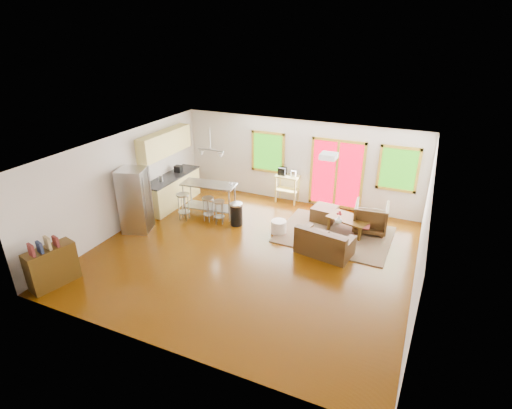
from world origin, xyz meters
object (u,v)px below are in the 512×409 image
at_px(refrigerator, 135,200).
at_px(island, 209,193).
at_px(rug, 335,234).
at_px(loveseat, 324,244).
at_px(kitchen_cart, 287,179).
at_px(armchair, 371,216).
at_px(coffee_table, 349,220).
at_px(ottoman, 324,214).

distance_m(refrigerator, island, 2.08).
height_order(rug, loveseat, loveseat).
bearing_deg(kitchen_cart, armchair, -18.41).
distance_m(island, kitchen_cart, 2.51).
relative_size(loveseat, armchair, 1.61).
xyz_separation_m(loveseat, armchair, (0.82, 1.69, 0.16)).
bearing_deg(loveseat, coffee_table, 86.83).
xyz_separation_m(armchair, ottoman, (-1.29, 0.10, -0.23)).
xyz_separation_m(rug, coffee_table, (0.29, 0.28, 0.36)).
relative_size(loveseat, kitchen_cart, 1.28).
xyz_separation_m(rug, kitchen_cart, (-1.94, 1.55, 0.75)).
relative_size(coffee_table, island, 0.76).
distance_m(rug, loveseat, 1.09).
relative_size(rug, ottoman, 4.51).
bearing_deg(rug, armchair, 38.39).
xyz_separation_m(loveseat, ottoman, (-0.47, 1.79, -0.07)).
xyz_separation_m(loveseat, kitchen_cart, (-1.92, 2.60, 0.48)).
bearing_deg(ottoman, rug, -55.93).
bearing_deg(refrigerator, island, 31.73).
height_order(armchair, kitchen_cart, kitchen_cart).
bearing_deg(refrigerator, coffee_table, 3.23).
bearing_deg(coffee_table, kitchen_cart, 150.53).
relative_size(loveseat, refrigerator, 0.82).
bearing_deg(island, loveseat, -12.28).
height_order(rug, ottoman, ottoman).
relative_size(loveseat, island, 0.88).
bearing_deg(kitchen_cart, island, -133.87).
relative_size(coffee_table, kitchen_cart, 1.11).
xyz_separation_m(rug, loveseat, (-0.02, -1.06, 0.26)).
bearing_deg(loveseat, ottoman, 114.70).
xyz_separation_m(loveseat, island, (-3.66, 0.80, 0.40)).
relative_size(island, kitchen_cart, 1.45).
distance_m(coffee_table, refrigerator, 5.73).
relative_size(loveseat, ottoman, 2.24).
distance_m(armchair, ottoman, 1.32).
height_order(coffee_table, armchair, armchair).
height_order(armchair, refrigerator, refrigerator).
distance_m(loveseat, armchair, 1.89).
distance_m(coffee_table, armchair, 0.62).
height_order(refrigerator, island, refrigerator).
height_order(island, kitchen_cart, kitchen_cart).
distance_m(coffee_table, kitchen_cart, 2.59).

